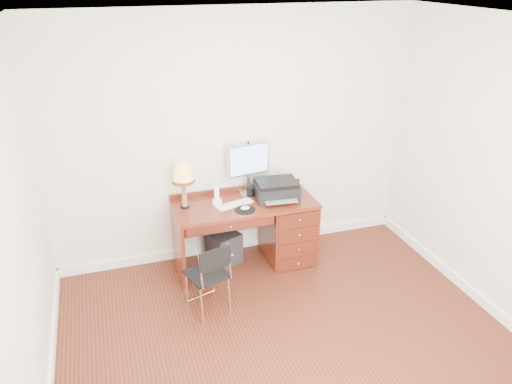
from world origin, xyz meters
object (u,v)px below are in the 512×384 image
object	(u,v)px
monitor	(249,162)
leg_lamp	(183,176)
chair	(208,272)
printer	(277,190)
phone	(217,199)
equipment_box	(224,247)
desk	(273,226)

from	to	relation	value
monitor	leg_lamp	bearing A→B (deg)	-177.51
monitor	chair	distance (m)	1.36
printer	leg_lamp	distance (m)	1.02
printer	chair	bearing A→B (deg)	-136.34
leg_lamp	phone	distance (m)	0.45
monitor	equipment_box	xyz separation A→B (m)	(-0.34, -0.14, -0.93)
desk	monitor	bearing A→B (deg)	130.24
desk	leg_lamp	xyz separation A→B (m)	(-0.95, 0.08, 0.69)
desk	equipment_box	bearing A→B (deg)	169.90
monitor	chair	xyz separation A→B (m)	(-0.70, -0.97, -0.65)
chair	leg_lamp	bearing A→B (deg)	77.25
desk	monitor	size ratio (longest dim) A/B	2.67
phone	printer	bearing A→B (deg)	5.39
monitor	desk	bearing A→B (deg)	-59.17
desk	chair	xyz separation A→B (m)	(-0.90, -0.73, 0.04)
printer	phone	world-z (taller)	phone
printer	phone	xyz separation A→B (m)	(-0.65, 0.05, -0.04)
monitor	printer	distance (m)	0.42
phone	chair	bearing A→B (deg)	-100.14
leg_lamp	equipment_box	world-z (taller)	leg_lamp
leg_lamp	chair	world-z (taller)	leg_lamp
leg_lamp	chair	size ratio (longest dim) A/B	0.64
desk	equipment_box	distance (m)	0.60
monitor	leg_lamp	xyz separation A→B (m)	(-0.75, -0.16, -0.00)
printer	leg_lamp	xyz separation A→B (m)	(-0.98, 0.08, 0.25)
monitor	equipment_box	size ratio (longest dim) A/B	1.57
phone	equipment_box	bearing A→B (deg)	42.99
desk	equipment_box	xyz separation A→B (m)	(-0.54, 0.10, -0.23)
chair	printer	bearing A→B (deg)	21.81
equipment_box	phone	bearing A→B (deg)	-168.90
desk	chair	distance (m)	1.16
monitor	leg_lamp	distance (m)	0.76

